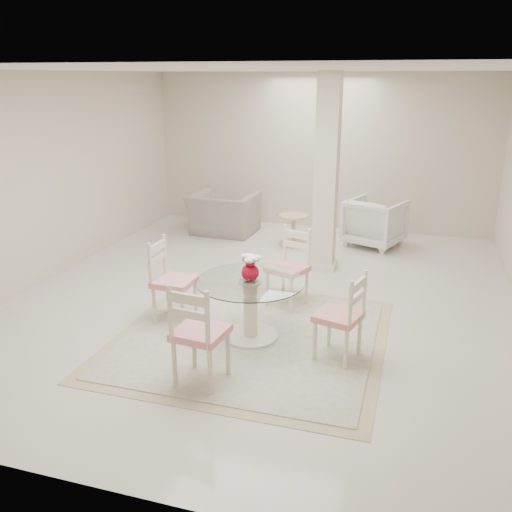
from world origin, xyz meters
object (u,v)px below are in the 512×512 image
(dining_chair_north, at_px, (291,261))
(dining_chair_east, at_px, (345,311))
(recliner_taupe, at_px, (224,213))
(dining_chair_west, at_px, (168,274))
(dining_chair_south, at_px, (197,327))
(side_table, at_px, (293,231))
(armchair_white, at_px, (375,222))
(dining_table, at_px, (250,309))
(column, at_px, (327,175))
(red_vase, at_px, (251,267))

(dining_chair_north, bearing_deg, dining_chair_east, -35.29)
(dining_chair_north, height_order, recliner_taupe, dining_chair_north)
(dining_chair_east, relative_size, dining_chair_west, 0.95)
(dining_chair_south, distance_m, side_table, 4.39)
(dining_chair_east, bearing_deg, armchair_white, -163.52)
(side_table, bearing_deg, dining_table, -84.43)
(column, bearing_deg, side_table, 124.67)
(dining_chair_north, distance_m, side_table, 2.44)
(column, distance_m, dining_table, 2.63)
(red_vase, distance_m, dining_chair_east, 1.05)
(side_table, bearing_deg, recliner_taupe, 166.49)
(dining_chair_south, bearing_deg, dining_chair_west, -48.51)
(column, height_order, recliner_taupe, column)
(dining_chair_east, relative_size, armchair_white, 1.18)
(dining_table, distance_m, armchair_white, 3.85)
(column, bearing_deg, dining_chair_south, -98.48)
(column, xyz_separation_m, side_table, (-0.67, 0.96, -1.12))
(dining_table, bearing_deg, dining_chair_west, 170.63)
(dining_chair_west, distance_m, dining_chair_south, 1.44)
(dining_chair_east, bearing_deg, column, -150.16)
(column, height_order, dining_chair_west, column)
(column, height_order, dining_chair_east, column)
(dining_chair_north, distance_m, armchair_white, 2.84)
(dining_chair_north, height_order, side_table, dining_chair_north)
(dining_chair_east, xyz_separation_m, armchair_white, (-0.07, 3.91, -0.14))
(column, height_order, armchair_white, column)
(recliner_taupe, bearing_deg, dining_table, 116.52)
(column, distance_m, dining_chair_west, 2.73)
(dining_chair_east, bearing_deg, recliner_taupe, -130.14)
(dining_table, distance_m, red_vase, 0.46)
(armchair_white, bearing_deg, dining_table, 96.72)
(column, relative_size, dining_chair_north, 2.60)
(dining_chair_north, bearing_deg, armchair_white, 94.98)
(dining_table, xyz_separation_m, dining_chair_west, (-1.00, 0.17, 0.22))
(dining_chair_east, bearing_deg, dining_chair_north, -130.00)
(dining_table, distance_m, side_table, 3.39)
(column, bearing_deg, dining_chair_east, -75.68)
(dining_chair_east, height_order, side_table, dining_chair_east)
(red_vase, height_order, armchair_white, red_vase)
(dining_chair_west, relative_size, dining_chair_south, 0.97)
(dining_table, xyz_separation_m, side_table, (-0.33, 3.37, -0.10))
(red_vase, relative_size, dining_chair_south, 0.26)
(dining_table, height_order, recliner_taupe, recliner_taupe)
(dining_chair_west, bearing_deg, side_table, -10.51)
(dining_chair_north, relative_size, dining_chair_west, 0.99)
(column, distance_m, recliner_taupe, 2.56)
(dining_chair_west, distance_m, side_table, 3.29)
(dining_table, relative_size, side_table, 2.25)
(dining_chair_south, xyz_separation_m, side_table, (-0.16, 4.37, -0.34))
(dining_table, relative_size, dining_chair_north, 1.08)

